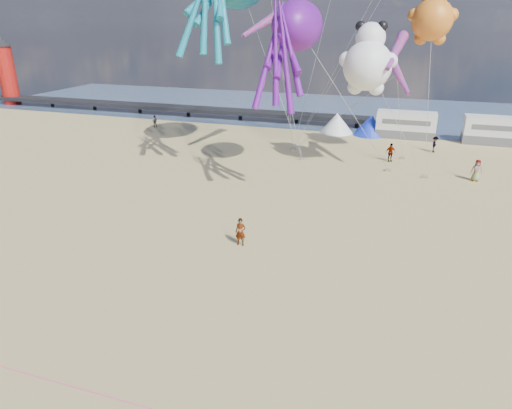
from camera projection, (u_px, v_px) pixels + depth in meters
name	position (u px, v px, depth m)	size (l,w,h in m)	color
ground	(236.00, 332.00, 20.11)	(120.00, 120.00, 0.00)	tan
water	(365.00, 112.00, 68.49)	(120.00, 120.00, 0.00)	#3D5375
pier	(163.00, 107.00, 66.64)	(60.00, 3.00, 0.50)	black
lighthouse	(8.00, 76.00, 73.52)	(2.60, 2.60, 9.00)	#A5140F
motorhome_0	(406.00, 125.00, 52.98)	(6.60, 2.50, 3.00)	silver
motorhome_1	(496.00, 131.00, 50.20)	(6.60, 2.50, 3.00)	silver
tent_white	(337.00, 123.00, 55.44)	(4.00, 4.00, 2.40)	white
tent_blue	(370.00, 125.00, 54.27)	(4.00, 4.00, 2.40)	#1933CC
standing_person	(241.00, 232.00, 27.56)	(0.64, 0.42, 1.75)	tan
beachgoer_1	(155.00, 121.00, 58.56)	(0.73, 0.48, 1.50)	#7F6659
beachgoer_2	(435.00, 144.00, 47.25)	(0.81, 0.63, 1.66)	#7F6659
beachgoer_3	(390.00, 152.00, 44.10)	(1.17, 0.67, 1.81)	#7F6659
beachgoer_6	(477.00, 170.00, 38.70)	(0.68, 0.45, 1.87)	#7F6659
sandbag_a	(302.00, 159.00, 44.89)	(0.50, 0.35, 0.22)	gray
sandbag_b	(388.00, 170.00, 41.52)	(0.50, 0.35, 0.22)	gray
sandbag_c	(425.00, 177.00, 39.76)	(0.50, 0.35, 0.22)	gray
sandbag_d	(402.00, 158.00, 45.17)	(0.50, 0.35, 0.22)	gray
sandbag_e	(293.00, 149.00, 48.17)	(0.50, 0.35, 0.22)	gray
kite_octopus_purple	(297.00, 26.00, 35.65)	(3.83, 8.94, 10.21)	#5F1189
kite_panda	(367.00, 66.00, 38.43)	(5.00, 4.70, 7.06)	white
kite_teddy_orange	(432.00, 20.00, 39.40)	(4.29, 4.04, 6.06)	orange
windsock_left	(271.00, 19.00, 40.55)	(1.10, 8.04, 8.04)	red
windsock_mid	(396.00, 52.00, 38.12)	(1.00, 5.59, 5.59)	red
windsock_right	(398.00, 74.00, 38.73)	(0.90, 5.68, 5.68)	red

